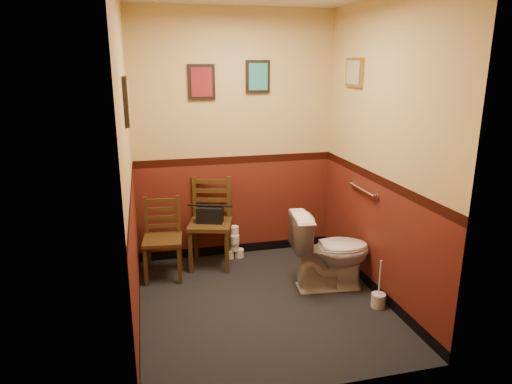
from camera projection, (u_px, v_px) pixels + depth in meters
floor at (262, 303)px, 4.21m from camera, size 2.20×2.40×0.00m
wall_back at (235, 138)px, 4.97m from camera, size 2.20×0.00×2.70m
wall_front at (314, 200)px, 2.72m from camera, size 2.20×0.00×2.70m
wall_left at (128, 167)px, 3.59m from camera, size 0.00×2.40×2.70m
wall_right at (381, 154)px, 4.10m from camera, size 0.00×2.40×2.70m
grab_bar at (363, 190)px, 4.44m from camera, size 0.05×0.56×0.06m
framed_print_back_a at (202, 82)px, 4.70m from camera, size 0.28×0.04×0.36m
framed_print_back_b at (258, 77)px, 4.83m from camera, size 0.26×0.04×0.34m
framed_print_left at (126, 101)px, 3.55m from camera, size 0.04×0.30×0.38m
framed_print_right at (354, 72)px, 4.47m from camera, size 0.04×0.34×0.28m
toilet at (330, 251)px, 4.43m from camera, size 0.81×0.51×0.76m
toilet_brush at (378, 299)px, 4.13m from camera, size 0.13×0.13×0.46m
chair_left at (163, 238)px, 4.65m from camera, size 0.42×0.42×0.82m
chair_right at (211, 223)px, 4.92m from camera, size 0.54×0.54×0.95m
handbag at (210, 215)px, 4.85m from camera, size 0.30×0.22×0.20m
tp_stack at (234, 245)px, 5.16m from camera, size 0.22×0.13×0.38m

